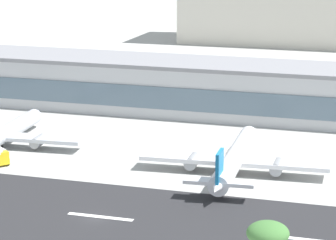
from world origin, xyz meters
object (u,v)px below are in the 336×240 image
Objects in this scene: airliner_black_tail_gate_1 at (2,136)px; palm_tree_1 at (268,236)px; airliner_blue_tail_gate_2 at (234,160)px; terminal_building at (179,86)px.

airliner_black_tail_gate_1 is 100.48m from palm_tree_1.
palm_tree_1 is (19.24, -63.73, 9.63)m from airliner_blue_tail_gate_2.
airliner_blue_tail_gate_2 is at bearing 106.80° from palm_tree_1.
airliner_blue_tail_gate_2 reaches higher than airliner_black_tail_gate_1.
airliner_blue_tail_gate_2 is at bearing -98.76° from airliner_black_tail_gate_1.
terminal_building is 4.47× the size of airliner_black_tail_gate_1.
palm_tree_1 is at bearing -167.25° from airliner_blue_tail_gate_2.
airliner_black_tail_gate_1 is (-27.18, -46.67, -4.13)m from terminal_building.
airliner_black_tail_gate_1 is at bearing 81.50° from airliner_blue_tail_gate_2.
palm_tree_1 reaches higher than airliner_black_tail_gate_1.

